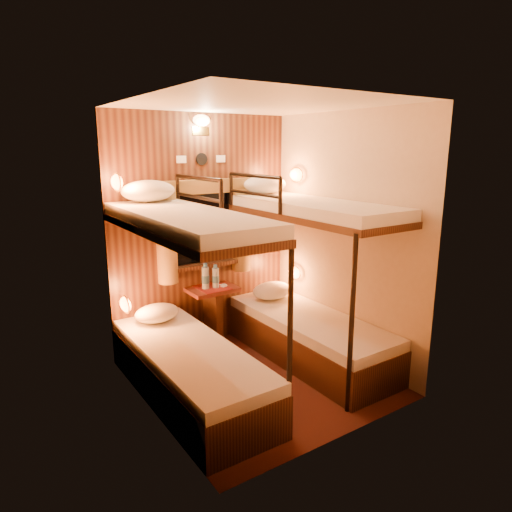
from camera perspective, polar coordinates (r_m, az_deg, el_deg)
floor at (r=4.32m, az=0.30°, el=-15.07°), size 2.10×2.10×0.00m
ceiling at (r=3.82m, az=0.35°, el=18.49°), size 2.10×2.10×0.00m
wall_back at (r=4.79m, az=-6.77°, el=2.93°), size 2.40×0.00×2.40m
wall_front at (r=3.11m, az=11.26°, el=-2.92°), size 2.40×0.00×2.40m
wall_left at (r=3.45m, az=-13.54°, el=-1.42°), size 0.00×2.40×2.40m
wall_right at (r=4.52m, az=10.87°, el=2.18°), size 0.00×2.40×2.40m
back_panel at (r=4.77m, az=-6.68°, el=2.91°), size 2.00×0.03×2.40m
bunk_left at (r=3.85m, az=-8.40°, el=-9.75°), size 0.72×1.90×1.82m
bunk_right at (r=4.51m, az=6.68°, el=-6.16°), size 0.72×1.90×1.82m
window at (r=4.75m, az=-6.51°, el=2.62°), size 1.00×0.12×0.79m
curtains at (r=4.71m, az=-6.35°, el=3.55°), size 1.10×0.22×1.00m
back_fixtures at (r=4.67m, az=-6.84°, el=15.57°), size 0.54×0.09×0.48m
reading_lamps at (r=4.47m, az=-4.72°, el=2.77°), size 2.00×0.20×1.25m
table at (r=4.82m, az=-5.41°, el=-6.64°), size 0.50×0.34×0.66m
bottle_left at (r=4.68m, az=-6.33°, el=-2.75°), size 0.08×0.08×0.27m
bottle_right at (r=4.71m, az=-5.08°, el=-2.75°), size 0.07×0.07×0.25m
sachet_a at (r=4.83m, az=-4.17°, el=-3.61°), size 0.08×0.06×0.01m
sachet_b at (r=4.77m, az=-4.07°, el=-3.82°), size 0.09×0.08×0.01m
pillow_lower_left at (r=4.44m, az=-12.27°, el=-6.97°), size 0.43×0.30×0.17m
pillow_lower_right at (r=4.98m, az=2.01°, el=-4.33°), size 0.46×0.33×0.18m
pillow_upper_left at (r=4.24m, az=-13.33°, el=7.93°), size 0.49×0.35×0.19m
pillow_upper_right at (r=4.88m, az=1.13°, el=8.93°), size 0.49×0.35×0.19m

